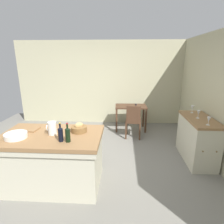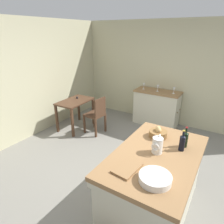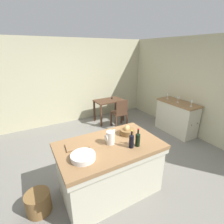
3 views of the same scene
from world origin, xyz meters
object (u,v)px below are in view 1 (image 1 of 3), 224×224
at_px(wine_bottle_dark, 68,134).
at_px(wine_bottle_amber, 61,134).
at_px(island_table, 53,158).
at_px(pitcher, 52,128).
at_px(wooden_chair, 133,120).
at_px(wine_glass_far_left, 209,119).
at_px(wine_glass_middle, 192,108).
at_px(bread_basket, 79,129).
at_px(side_cabinet, 197,139).
at_px(wash_bowl, 16,136).
at_px(wine_glass_left, 198,113).
at_px(writing_desk, 131,110).
at_px(cutting_board, 28,129).

height_order(wine_bottle_dark, wine_bottle_amber, same).
relative_size(island_table, pitcher, 6.43).
relative_size(pitcher, wine_bottle_amber, 0.87).
xyz_separation_m(wooden_chair, wine_bottle_dark, (-1.07, -2.22, 0.52)).
xyz_separation_m(wine_glass_far_left, wine_glass_middle, (-0.01, 0.78, 0.01)).
bearing_deg(island_table, bread_basket, 18.35).
distance_m(side_cabinet, wine_bottle_amber, 2.76).
bearing_deg(wooden_chair, wine_bottle_amber, -118.04).
height_order(wash_bowl, wine_glass_left, wine_glass_left).
distance_m(island_table, wash_bowl, 0.68).
height_order(wine_glass_left, wine_glass_middle, same).
xyz_separation_m(bread_basket, wine_glass_left, (2.21, 0.81, 0.07)).
height_order(bread_basket, wine_bottle_amber, wine_bottle_amber).
bearing_deg(wine_glass_middle, side_cabinet, -86.32).
bearing_deg(pitcher, wine_bottle_dark, -38.07).
bearing_deg(wine_glass_left, bread_basket, -159.93).
relative_size(wooden_chair, wine_bottle_amber, 3.19).
bearing_deg(pitcher, wine_glass_middle, 26.71).
distance_m(bread_basket, wine_glass_left, 2.35).
relative_size(bread_basket, wine_glass_middle, 1.58).
xyz_separation_m(pitcher, wash_bowl, (-0.50, -0.17, -0.07)).
bearing_deg(writing_desk, wine_bottle_dark, -109.85).
bearing_deg(wine_bottle_dark, wine_bottle_amber, 174.66).
distance_m(wooden_chair, wine_glass_middle, 1.49).
relative_size(wine_bottle_dark, wine_glass_far_left, 1.87).
bearing_deg(island_table, writing_desk, 62.06).
xyz_separation_m(pitcher, cutting_board, (-0.48, 0.16, -0.09)).
bearing_deg(wine_bottle_dark, writing_desk, 70.15).
distance_m(writing_desk, wine_bottle_amber, 3.07).
bearing_deg(wash_bowl, side_cabinet, 19.30).
relative_size(wash_bowl, bread_basket, 1.30).
relative_size(side_cabinet, wine_glass_far_left, 7.63).
relative_size(bread_basket, wine_glass_left, 1.57).
distance_m(side_cabinet, bread_basket, 2.45).
distance_m(writing_desk, wine_glass_left, 2.11).
distance_m(wash_bowl, wine_bottle_dark, 0.84).
xyz_separation_m(wooden_chair, wine_glass_middle, (1.23, -0.64, 0.53)).
bearing_deg(wine_glass_middle, wine_glass_left, -92.84).
xyz_separation_m(writing_desk, wine_glass_middle, (1.28, -1.26, 0.41)).
distance_m(island_table, wine_glass_middle, 3.02).
bearing_deg(wine_glass_middle, island_table, -153.33).
distance_m(island_table, wine_bottle_amber, 0.63).
distance_m(pitcher, wine_glass_middle, 2.94).
height_order(wine_glass_far_left, wine_glass_middle, wine_glass_middle).
xyz_separation_m(side_cabinet, wine_glass_far_left, (-0.02, -0.40, 0.56)).
relative_size(wine_glass_far_left, wine_glass_left, 0.94).
xyz_separation_m(cutting_board, wine_bottle_amber, (0.70, -0.41, 0.10)).
relative_size(wooden_chair, wash_bowl, 2.74).
bearing_deg(writing_desk, bread_basket, -111.23).
bearing_deg(wine_glass_left, wine_glass_far_left, -86.20).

